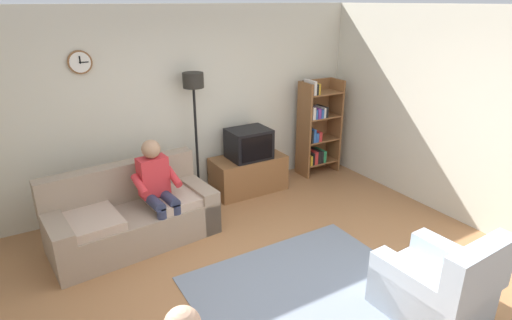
# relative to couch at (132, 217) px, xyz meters

# --- Properties ---
(ground_plane) EXTENTS (12.00, 12.00, 0.00)m
(ground_plane) POSITION_rel_couch_xyz_m (1.03, -1.72, -0.31)
(ground_plane) COLOR #9E6B42
(back_wall_assembly) EXTENTS (6.20, 0.17, 2.70)m
(back_wall_assembly) POSITION_rel_couch_xyz_m (1.03, 0.94, 1.04)
(back_wall_assembly) COLOR beige
(back_wall_assembly) RESTS_ON ground_plane
(right_wall) EXTENTS (0.12, 5.80, 2.70)m
(right_wall) POSITION_rel_couch_xyz_m (3.89, -1.72, 1.04)
(right_wall) COLOR beige
(right_wall) RESTS_ON ground_plane
(couch) EXTENTS (1.98, 1.06, 0.90)m
(couch) POSITION_rel_couch_xyz_m (0.00, 0.00, 0.00)
(couch) COLOR gray
(couch) RESTS_ON ground_plane
(tv_stand) EXTENTS (1.10, 0.56, 0.54)m
(tv_stand) POSITION_rel_couch_xyz_m (1.90, 0.53, -0.04)
(tv_stand) COLOR brown
(tv_stand) RESTS_ON ground_plane
(tv) EXTENTS (0.60, 0.49, 0.44)m
(tv) POSITION_rel_couch_xyz_m (1.90, 0.50, 0.45)
(tv) COLOR black
(tv) RESTS_ON tv_stand
(bookshelf) EXTENTS (0.68, 0.36, 1.58)m
(bookshelf) POSITION_rel_couch_xyz_m (3.23, 0.60, 0.46)
(bookshelf) COLOR brown
(bookshelf) RESTS_ON ground_plane
(floor_lamp) EXTENTS (0.28, 0.28, 1.85)m
(floor_lamp) POSITION_rel_couch_xyz_m (1.12, 0.63, 1.14)
(floor_lamp) COLOR black
(floor_lamp) RESTS_ON ground_plane
(armchair_near_bookshelf) EXTENTS (0.84, 0.92, 0.90)m
(armchair_near_bookshelf) POSITION_rel_couch_xyz_m (2.05, -2.68, -0.02)
(armchair_near_bookshelf) COLOR #9EADBC
(armchair_near_bookshelf) RESTS_ON ground_plane
(area_rug) EXTENTS (2.20, 1.70, 0.01)m
(area_rug) POSITION_rel_couch_xyz_m (1.23, -1.80, -0.31)
(area_rug) COLOR slate
(area_rug) RESTS_ON ground_plane
(person_on_couch) EXTENTS (0.54, 0.56, 1.24)m
(person_on_couch) POSITION_rel_couch_xyz_m (0.31, -0.11, 0.39)
(person_on_couch) COLOR red
(person_on_couch) RESTS_ON ground_plane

